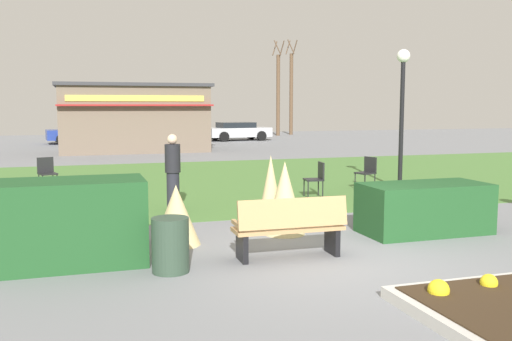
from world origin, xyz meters
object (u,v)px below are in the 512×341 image
object	(u,v)px
food_kiosk	(133,118)
parked_car_east_slot	(238,131)
lamppost_mid	(402,101)
trash_bin	(170,245)
cafe_chair_center	(367,170)
tree_left_bg	(291,92)
cafe_chair_west	(47,171)
tree_right_bg	(278,93)
parked_car_west_slot	(82,133)
park_bench	(290,227)
person_strolling	(173,172)
cafe_chair_east	(317,176)
parked_car_center_slot	(165,132)

from	to	relation	value
food_kiosk	parked_car_east_slot	bearing A→B (deg)	43.29
lamppost_mid	trash_bin	distance (m)	9.66
cafe_chair_center	tree_left_bg	bearing A→B (deg)	73.10
cafe_chair_west	food_kiosk	bearing A→B (deg)	74.36
cafe_chair_west	tree_right_bg	world-z (taller)	tree_right_bg
food_kiosk	parked_car_east_slot	distance (m)	10.24
cafe_chair_center	parked_car_west_slot	xyz separation A→B (m)	(-7.37, 22.26, 0.12)
park_bench	person_strolling	xyz separation A→B (m)	(-1.04, 4.48, 0.38)
lamppost_mid	parked_car_west_slot	size ratio (longest dim) A/B	0.88
trash_bin	cafe_chair_west	xyz separation A→B (m)	(-2.02, 8.80, 0.14)
trash_bin	person_strolling	xyz separation A→B (m)	(0.79, 4.64, 0.48)
person_strolling	tree_left_bg	distance (m)	33.22
park_bench	cafe_chair_east	xyz separation A→B (m)	(2.72, 5.21, 0.05)
food_kiosk	tree_right_bg	distance (m)	17.02
cafe_chair_west	person_strolling	world-z (taller)	person_strolling
cafe_chair_west	person_strolling	size ratio (longest dim) A/B	0.53
park_bench	cafe_chair_east	size ratio (longest dim) A/B	1.92
food_kiosk	cafe_chair_east	world-z (taller)	food_kiosk
person_strolling	parked_car_east_slot	bearing A→B (deg)	102.80
person_strolling	parked_car_east_slot	size ratio (longest dim) A/B	0.39
trash_bin	parked_car_east_slot	world-z (taller)	parked_car_east_slot
cafe_chair_east	cafe_chair_center	bearing A→B (deg)	25.18
food_kiosk	cafe_chair_center	bearing A→B (deg)	-72.15
parked_car_west_slot	tree_left_bg	xyz separation A→B (m)	(15.95, 6.00, 2.70)
lamppost_mid	cafe_chair_west	distance (m)	9.94
cafe_chair_east	parked_car_center_slot	world-z (taller)	parked_car_center_slot
person_strolling	park_bench	bearing A→B (deg)	-45.22
person_strolling	parked_car_center_slot	xyz separation A→B (m)	(3.37, 23.91, -0.22)
lamppost_mid	tree_left_bg	world-z (taller)	tree_left_bg
person_strolling	cafe_chair_west	bearing A→B (deg)	155.72
food_kiosk	tree_left_bg	size ratio (longest dim) A/B	1.00
trash_bin	person_strolling	distance (m)	4.73
cafe_chair_east	person_strolling	bearing A→B (deg)	-168.92
cafe_chair_east	tree_left_bg	bearing A→B (deg)	70.19
park_bench	cafe_chair_center	size ratio (longest dim) A/B	1.92
parked_car_center_slot	cafe_chair_east	bearing A→B (deg)	-89.04
parked_car_west_slot	parked_car_center_slot	xyz separation A→B (m)	(5.06, 0.00, 0.00)
park_bench	parked_car_west_slot	world-z (taller)	parked_car_west_slot
parked_car_west_slot	tree_right_bg	distance (m)	15.52
parked_car_east_slot	tree_left_bg	world-z (taller)	tree_left_bg
parked_car_east_slot	person_strolling	bearing A→B (deg)	-108.88
tree_right_bg	food_kiosk	bearing A→B (deg)	-135.23
lamppost_mid	tree_right_bg	size ratio (longest dim) A/B	0.53
parked_car_center_slot	tree_right_bg	bearing A→B (deg)	27.73
trash_bin	park_bench	bearing A→B (deg)	5.03
park_bench	tree_right_bg	xyz separation A→B (m)	(11.75, 33.34, 2.75)
trash_bin	tree_right_bg	xyz separation A→B (m)	(13.59, 33.50, 2.85)
cafe_chair_east	food_kiosk	bearing A→B (deg)	100.51
park_bench	food_kiosk	world-z (taller)	food_kiosk
trash_bin	cafe_chair_west	distance (m)	9.03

